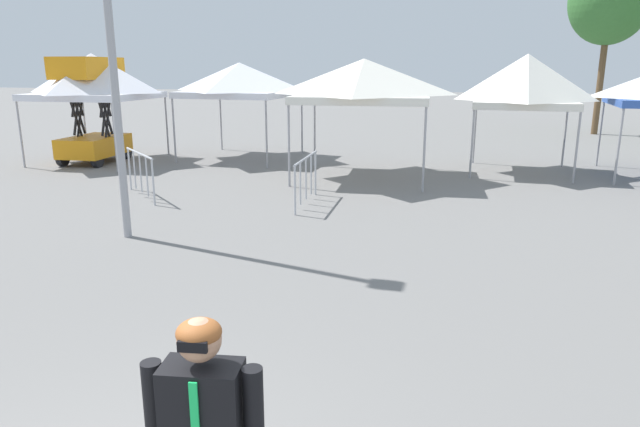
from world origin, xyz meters
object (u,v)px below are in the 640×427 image
(canopy_tent_behind_center, at_px, (93,76))
(canopy_tent_far_left, at_px, (240,80))
(tree_behind_tents_left, at_px, (610,1))
(scissor_lift, at_px, (93,130))
(crowd_barrier_mid_lot, at_px, (306,171))
(canopy_tent_far_right, at_px, (526,81))
(canopy_tent_behind_right, at_px, (364,80))
(crowd_barrier_by_lift, at_px, (140,166))

(canopy_tent_behind_center, height_order, canopy_tent_far_left, canopy_tent_behind_center)
(canopy_tent_far_left, bearing_deg, tree_behind_tents_left, 39.08)
(scissor_lift, relative_size, crowd_barrier_mid_lot, 1.57)
(canopy_tent_far_right, height_order, crowd_barrier_mid_lot, canopy_tent_far_right)
(canopy_tent_behind_right, bearing_deg, canopy_tent_far_right, 23.22)
(canopy_tent_behind_center, relative_size, canopy_tent_far_right, 1.03)
(tree_behind_tents_left, bearing_deg, crowd_barrier_by_lift, -127.88)
(canopy_tent_far_left, xyz_separation_m, crowd_barrier_by_lift, (-0.04, -6.23, -1.84))
(crowd_barrier_mid_lot, bearing_deg, tree_behind_tents_left, 61.16)
(canopy_tent_far_right, xyz_separation_m, scissor_lift, (-13.15, -1.54, -1.57))
(canopy_tent_behind_right, xyz_separation_m, scissor_lift, (-8.82, 0.32, -1.60))
(scissor_lift, relative_size, crowd_barrier_by_lift, 2.11)
(canopy_tent_behind_right, bearing_deg, scissor_lift, 177.94)
(canopy_tent_behind_center, relative_size, scissor_lift, 1.05)
(canopy_tent_far_right, distance_m, scissor_lift, 13.33)
(tree_behind_tents_left, bearing_deg, canopy_tent_far_right, -110.49)
(canopy_tent_behind_center, relative_size, canopy_tent_far_left, 0.97)
(canopy_tent_behind_center, bearing_deg, canopy_tent_behind_right, -3.65)
(canopy_tent_far_left, relative_size, crowd_barrier_mid_lot, 1.69)
(crowd_barrier_mid_lot, bearing_deg, canopy_tent_far_left, 123.50)
(canopy_tent_behind_right, bearing_deg, crowd_barrier_mid_lot, -100.11)
(canopy_tent_behind_right, bearing_deg, canopy_tent_behind_center, 176.35)
(canopy_tent_far_left, height_order, crowd_barrier_by_lift, canopy_tent_far_left)
(canopy_tent_behind_center, bearing_deg, tree_behind_tents_left, 35.72)
(canopy_tent_far_left, height_order, tree_behind_tents_left, tree_behind_tents_left)
(canopy_tent_behind_center, distance_m, canopy_tent_far_right, 13.19)
(canopy_tent_behind_center, height_order, crowd_barrier_mid_lot, canopy_tent_behind_center)
(tree_behind_tents_left, relative_size, crowd_barrier_by_lift, 4.91)
(canopy_tent_behind_center, xyz_separation_m, canopy_tent_far_right, (13.13, 1.29, -0.09))
(canopy_tent_far_left, relative_size, crowd_barrier_by_lift, 2.27)
(crowd_barrier_by_lift, bearing_deg, canopy_tent_behind_center, 133.57)
(canopy_tent_far_right, relative_size, tree_behind_tents_left, 0.44)
(canopy_tent_behind_right, distance_m, crowd_barrier_mid_lot, 4.09)
(canopy_tent_far_left, bearing_deg, canopy_tent_behind_right, -27.54)
(canopy_tent_far_left, bearing_deg, canopy_tent_behind_center, -156.65)
(canopy_tent_behind_center, height_order, canopy_tent_far_right, canopy_tent_behind_center)
(canopy_tent_far_left, bearing_deg, crowd_barrier_by_lift, -90.33)
(canopy_tent_far_left, distance_m, tree_behind_tents_left, 17.13)
(canopy_tent_far_right, xyz_separation_m, crowd_barrier_mid_lot, (-4.96, -5.42, -1.87))
(scissor_lift, height_order, tree_behind_tents_left, tree_behind_tents_left)
(canopy_tent_far_left, distance_m, canopy_tent_behind_right, 5.16)
(canopy_tent_behind_right, height_order, canopy_tent_far_right, canopy_tent_far_right)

